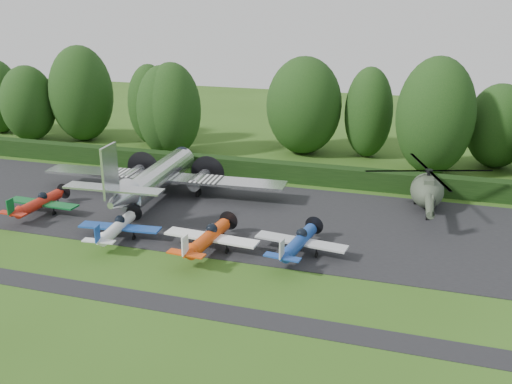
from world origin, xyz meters
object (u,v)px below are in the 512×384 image
(light_plane_orange, at_px, (208,238))
(light_plane_blue, at_px, (299,242))
(transport_plane, at_px, (156,177))
(light_plane_white, at_px, (117,227))
(helicopter, at_px, (427,188))
(light_plane_red, at_px, (39,203))

(light_plane_orange, relative_size, light_plane_blue, 1.06)
(transport_plane, xyz_separation_m, light_plane_white, (1.35, -9.79, -1.11))
(light_plane_white, bearing_deg, helicopter, 37.70)
(transport_plane, distance_m, helicopter, 25.41)
(light_plane_orange, bearing_deg, helicopter, 39.22)
(transport_plane, relative_size, light_plane_orange, 3.09)
(light_plane_white, xyz_separation_m, light_plane_blue, (14.62, 1.43, 0.06))
(light_plane_white, relative_size, light_plane_blue, 0.94)
(light_plane_red, xyz_separation_m, light_plane_blue, (24.21, -1.45, 0.03))
(helicopter, bearing_deg, light_plane_blue, -120.49)
(transport_plane, bearing_deg, light_plane_orange, -43.32)
(light_plane_white, xyz_separation_m, light_plane_orange, (7.86, 0.00, 0.13))
(light_plane_red, relative_size, light_plane_orange, 0.92)
(transport_plane, bearing_deg, light_plane_white, -78.74)
(light_plane_white, height_order, light_plane_orange, light_plane_orange)
(light_plane_orange, xyz_separation_m, light_plane_blue, (6.76, 1.42, -0.06))
(light_plane_blue, xyz_separation_m, helicopter, (8.94, 13.37, 0.86))
(light_plane_white, distance_m, light_plane_orange, 7.86)
(light_plane_red, xyz_separation_m, light_plane_white, (9.59, -2.88, -0.03))
(transport_plane, xyz_separation_m, light_plane_red, (-8.24, -6.91, -1.08))
(light_plane_orange, distance_m, light_plane_blue, 6.91)
(helicopter, bearing_deg, light_plane_white, -144.60)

